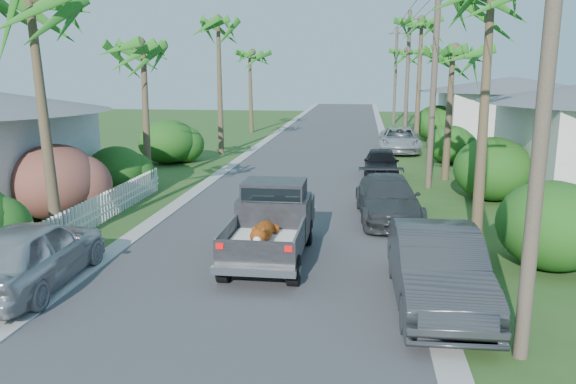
# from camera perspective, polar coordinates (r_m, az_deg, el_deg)

# --- Properties ---
(ground) EXTENTS (120.00, 120.00, 0.00)m
(ground) POSITION_cam_1_polar(r_m,az_deg,el_deg) (13.06, -4.89, -10.59)
(ground) COLOR #33501E
(ground) RESTS_ON ground
(road) EXTENTS (8.00, 100.00, 0.02)m
(road) POSITION_cam_1_polar(r_m,az_deg,el_deg) (37.18, 3.39, 4.44)
(road) COLOR #38383A
(road) RESTS_ON ground
(curb_left) EXTENTS (0.60, 100.00, 0.06)m
(curb_left) POSITION_cam_1_polar(r_m,az_deg,el_deg) (37.73, -3.15, 4.59)
(curb_left) COLOR #A5A39E
(curb_left) RESTS_ON ground
(curb_right) EXTENTS (0.60, 100.00, 0.06)m
(curb_right) POSITION_cam_1_polar(r_m,az_deg,el_deg) (37.12, 10.05, 4.29)
(curb_right) COLOR #A5A39E
(curb_right) RESTS_ON ground
(pickup_truck) EXTENTS (1.98, 5.12, 2.06)m
(pickup_truck) POSITION_cam_1_polar(r_m,az_deg,el_deg) (15.55, -1.54, -2.84)
(pickup_truck) COLOR black
(pickup_truck) RESTS_ON ground
(parked_car_rn) EXTENTS (1.94, 5.18, 1.69)m
(parked_car_rn) POSITION_cam_1_polar(r_m,az_deg,el_deg) (12.70, 14.90, -7.55)
(parked_car_rn) COLOR #2D2F32
(parked_car_rn) RESTS_ON ground
(parked_car_rm) EXTENTS (2.41, 5.13, 1.45)m
(parked_car_rm) POSITION_cam_1_polar(r_m,az_deg,el_deg) (19.63, 10.11, -0.70)
(parked_car_rm) COLOR #313437
(parked_car_rm) RESTS_ON ground
(parked_car_rf) EXTENTS (1.68, 4.06, 1.38)m
(parked_car_rf) POSITION_cam_1_polar(r_m,az_deg,el_deg) (27.29, 9.44, 2.88)
(parked_car_rf) COLOR black
(parked_car_rf) RESTS_ON ground
(parked_car_rd) EXTENTS (2.71, 5.54, 1.51)m
(parked_car_rd) POSITION_cam_1_polar(r_m,az_deg,el_deg) (36.19, 11.26, 5.20)
(parked_car_rd) COLOR #B8B9BF
(parked_car_rd) RESTS_ON ground
(parked_car_ln) EXTENTS (2.23, 4.99, 1.67)m
(parked_car_ln) POSITION_cam_1_polar(r_m,az_deg,el_deg) (14.57, -24.71, -5.77)
(parked_car_ln) COLOR #A3A6A9
(parked_car_ln) RESTS_ON ground
(palm_l_b) EXTENTS (4.40, 4.40, 7.40)m
(palm_l_b) POSITION_cam_1_polar(r_m,az_deg,el_deg) (25.58, -14.62, 14.32)
(palm_l_b) COLOR brown
(palm_l_b) RESTS_ON ground
(palm_l_c) EXTENTS (4.40, 4.40, 9.20)m
(palm_l_c) POSITION_cam_1_polar(r_m,az_deg,el_deg) (34.95, -7.12, 16.86)
(palm_l_c) COLOR brown
(palm_l_c) RESTS_ON ground
(palm_l_d) EXTENTS (4.40, 4.40, 7.70)m
(palm_l_d) POSITION_cam_1_polar(r_m,az_deg,el_deg) (46.67, -3.88, 13.94)
(palm_l_d) COLOR brown
(palm_l_d) RESTS_ON ground
(palm_r_b) EXTENTS (4.40, 4.40, 7.20)m
(palm_r_b) POSITION_cam_1_polar(r_m,az_deg,el_deg) (27.04, 16.41, 13.67)
(palm_r_b) COLOR brown
(palm_r_b) RESTS_ON ground
(palm_r_c) EXTENTS (4.40, 4.40, 9.40)m
(palm_r_c) POSITION_cam_1_polar(r_m,az_deg,el_deg) (38.03, 13.44, 16.54)
(palm_r_c) COLOR brown
(palm_r_c) RESTS_ON ground
(palm_r_d) EXTENTS (4.40, 4.40, 8.00)m
(palm_r_d) POSITION_cam_1_polar(r_m,az_deg,el_deg) (51.91, 12.15, 13.85)
(palm_r_d) COLOR brown
(palm_r_d) RESTS_ON ground
(shrub_l_b) EXTENTS (3.00, 3.30, 2.60)m
(shrub_l_b) POSITION_cam_1_polar(r_m,az_deg,el_deg) (20.93, -22.58, 0.97)
(shrub_l_b) COLOR #C11B47
(shrub_l_b) RESTS_ON ground
(shrub_l_c) EXTENTS (2.40, 2.64, 2.00)m
(shrub_l_c) POSITION_cam_1_polar(r_m,az_deg,el_deg) (24.30, -17.04, 2.10)
(shrub_l_c) COLOR #1D4C15
(shrub_l_c) RESTS_ON ground
(shrub_l_d) EXTENTS (3.20, 3.52, 2.40)m
(shrub_l_d) POSITION_cam_1_polar(r_m,az_deg,el_deg) (31.83, -12.12, 5.03)
(shrub_l_d) COLOR #1D4C15
(shrub_l_d) RESTS_ON ground
(shrub_r_a) EXTENTS (2.80, 3.08, 2.30)m
(shrub_r_a) POSITION_cam_1_polar(r_m,az_deg,el_deg) (16.03, 25.28, -3.06)
(shrub_r_a) COLOR #1D4C15
(shrub_r_a) RESTS_ON ground
(shrub_r_b) EXTENTS (3.00, 3.30, 2.50)m
(shrub_r_b) POSITION_cam_1_polar(r_m,az_deg,el_deg) (23.62, 20.03, 2.24)
(shrub_r_b) COLOR #1D4C15
(shrub_r_b) RESTS_ON ground
(shrub_r_c) EXTENTS (2.60, 2.86, 2.10)m
(shrub_r_c) POSITION_cam_1_polar(r_m,az_deg,el_deg) (32.35, 16.15, 4.66)
(shrub_r_c) COLOR #1D4C15
(shrub_r_c) RESTS_ON ground
(shrub_r_d) EXTENTS (3.20, 3.52, 2.60)m
(shrub_r_d) POSITION_cam_1_polar(r_m,az_deg,el_deg) (42.25, 14.89, 6.75)
(shrub_r_d) COLOR #1D4C15
(shrub_r_d) RESTS_ON ground
(picket_fence) EXTENTS (0.10, 11.00, 1.00)m
(picket_fence) POSITION_cam_1_polar(r_m,az_deg,el_deg) (19.82, -18.59, -1.69)
(picket_fence) COLOR white
(picket_fence) RESTS_ON ground
(house_right_far) EXTENTS (9.00, 8.00, 4.60)m
(house_right_far) POSITION_cam_1_polar(r_m,az_deg,el_deg) (43.10, 21.61, 7.51)
(house_right_far) COLOR silver
(house_right_far) RESTS_ON ground
(utility_pole_a) EXTENTS (1.60, 0.26, 9.00)m
(utility_pole_a) POSITION_cam_1_polar(r_m,az_deg,el_deg) (10.18, 24.62, 8.57)
(utility_pole_a) COLOR brown
(utility_pole_a) RESTS_ON ground
(utility_pole_b) EXTENTS (1.60, 0.26, 9.00)m
(utility_pole_b) POSITION_cam_1_polar(r_m,az_deg,el_deg) (24.92, 14.60, 10.82)
(utility_pole_b) COLOR brown
(utility_pole_b) RESTS_ON ground
(utility_pole_c) EXTENTS (1.60, 0.26, 9.00)m
(utility_pole_c) POSITION_cam_1_polar(r_m,az_deg,el_deg) (39.85, 12.03, 11.34)
(utility_pole_c) COLOR brown
(utility_pole_c) RESTS_ON ground
(utility_pole_d) EXTENTS (1.60, 0.26, 9.00)m
(utility_pole_d) POSITION_cam_1_polar(r_m,az_deg,el_deg) (54.82, 10.85, 11.57)
(utility_pole_d) COLOR brown
(utility_pole_d) RESTS_ON ground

